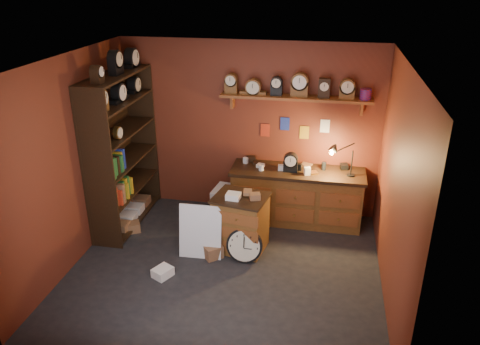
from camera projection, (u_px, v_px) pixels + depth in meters
The scene contains 11 objects.
floor at pixel (225, 268), 6.17m from camera, with size 4.00×4.00×0.00m, color black.
room_shell at pixel (229, 143), 5.57m from camera, with size 4.02×3.62×2.71m.
shelving_unit at pixel (120, 145), 6.86m from camera, with size 0.47×1.60×2.58m.
workbench at pixel (297, 193), 7.17m from camera, with size 2.01×0.66×1.36m.
low_cabinet at pixel (241, 221), 6.46m from camera, with size 0.80×0.71×0.90m.
big_round_clock at pixel (244, 246), 6.24m from camera, with size 0.49×0.16×0.49m.
white_panel at pixel (201, 255), 6.46m from camera, with size 0.58×0.03×0.77m, color silver.
mini_fridge at pixel (229, 203), 7.37m from camera, with size 0.51×0.53×0.48m.
floor_box_a at pixel (132, 227), 7.02m from camera, with size 0.23×0.19×0.14m, color brown.
floor_box_b at pixel (163, 272), 6.00m from camera, with size 0.20×0.24×0.12m, color white.
floor_box_c at pixel (213, 252), 6.38m from camera, with size 0.24×0.20×0.18m, color brown.
Camera 1 is at (1.16, -5.02, 3.63)m, focal length 35.00 mm.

